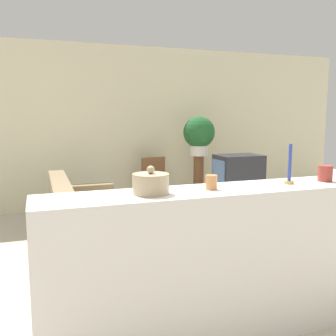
{
  "coord_description": "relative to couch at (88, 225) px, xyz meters",
  "views": [
    {
      "loc": [
        -1.14,
        -2.85,
        1.55
      ],
      "look_at": [
        0.5,
        1.83,
        0.85
      ],
      "focal_mm": 40.0,
      "sensor_mm": 36.0,
      "label": 1
    }
  ],
  "objects": [
    {
      "name": "candle_jar",
      "position": [
        0.58,
        -2.01,
        0.81
      ],
      "size": [
        0.08,
        0.08,
        0.1
      ],
      "color": "#C6844C",
      "rests_on": "foreground_counter"
    },
    {
      "name": "coffee_tin",
      "position": [
        1.53,
        -2.01,
        0.82
      ],
      "size": [
        0.11,
        0.11,
        0.12
      ],
      "color": "#99382D",
      "rests_on": "foreground_counter"
    },
    {
      "name": "decorative_bowl",
      "position": [
        0.16,
        -2.01,
        0.83
      ],
      "size": [
        0.23,
        0.23,
        0.18
      ],
      "color": "tan",
      "rests_on": "foreground_counter"
    },
    {
      "name": "tv_stand",
      "position": [
        2.22,
        0.46,
        -0.09
      ],
      "size": [
        0.78,
        0.48,
        0.41
      ],
      "color": "brown",
      "rests_on": "ground_plane"
    },
    {
      "name": "couch",
      "position": [
        0.0,
        0.0,
        0.0
      ],
      "size": [
        0.85,
        1.91,
        0.82
      ],
      "color": "#847051",
      "rests_on": "ground_plane"
    },
    {
      "name": "wall_back",
      "position": [
        0.63,
        2.03,
        1.05
      ],
      "size": [
        9.0,
        0.06,
        2.7
      ],
      "color": "beige",
      "rests_on": "ground_plane"
    },
    {
      "name": "television",
      "position": [
        2.22,
        0.46,
        0.4
      ],
      "size": [
        0.65,
        0.45,
        0.58
      ],
      "color": "#232328",
      "rests_on": "tv_stand"
    },
    {
      "name": "wooden_chair",
      "position": [
        1.28,
        1.46,
        0.18
      ],
      "size": [
        0.44,
        0.44,
        0.87
      ],
      "color": "brown",
      "rests_on": "ground_plane"
    },
    {
      "name": "potted_plant",
      "position": [
        1.98,
        1.33,
        0.95
      ],
      "size": [
        0.51,
        0.51,
        0.64
      ],
      "color": "white",
      "rests_on": "plant_stand"
    },
    {
      "name": "candlestick",
      "position": [
        1.21,
        -2.01,
        0.86
      ],
      "size": [
        0.07,
        0.07,
        0.29
      ],
      "color": "#B7933D",
      "rests_on": "foreground_counter"
    },
    {
      "name": "foreground_counter",
      "position": [
        0.63,
        -2.01,
        0.23
      ],
      "size": [
        2.43,
        0.44,
        1.06
      ],
      "color": "white",
      "rests_on": "ground_plane"
    },
    {
      "name": "ground_plane",
      "position": [
        0.63,
        -1.4,
        -0.3
      ],
      "size": [
        14.0,
        14.0,
        0.0
      ],
      "primitive_type": "plane",
      "color": "beige"
    },
    {
      "name": "plant_stand",
      "position": [
        1.98,
        1.33,
        0.15
      ],
      "size": [
        0.17,
        0.17,
        0.89
      ],
      "color": "brown",
      "rests_on": "ground_plane"
    }
  ]
}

